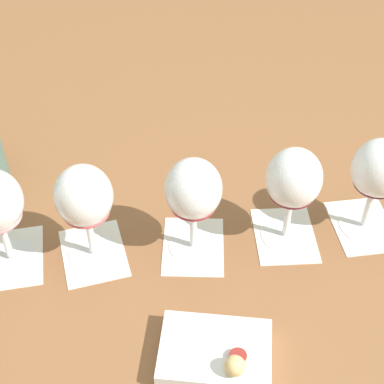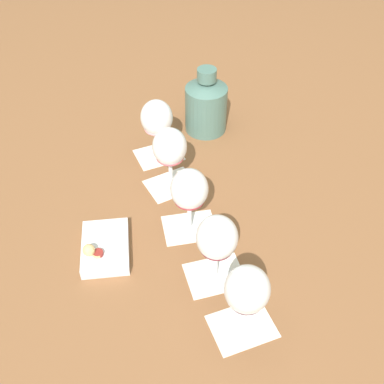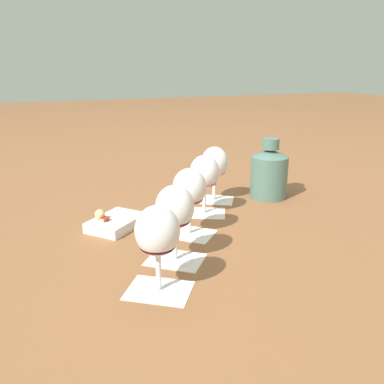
{
  "view_description": "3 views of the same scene",
  "coord_description": "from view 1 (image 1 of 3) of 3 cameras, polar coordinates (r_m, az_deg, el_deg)",
  "views": [
    {
      "loc": [
        -0.4,
        -0.43,
        0.66
      ],
      "look_at": [
        0.0,
        0.0,
        0.11
      ],
      "focal_mm": 55.0,
      "sensor_mm": 36.0,
      "label": 1
    },
    {
      "loc": [
        0.42,
        -0.59,
        0.8
      ],
      "look_at": [
        0.0,
        0.0,
        0.11
      ],
      "focal_mm": 45.0,
      "sensor_mm": 36.0,
      "label": 2
    },
    {
      "loc": [
        0.85,
        -0.34,
        0.39
      ],
      "look_at": [
        0.0,
        0.0,
        0.11
      ],
      "focal_mm": 38.0,
      "sensor_mm": 36.0,
      "label": 3
    }
  ],
  "objects": [
    {
      "name": "tasting_card_1",
      "position": [
        0.89,
        -9.52,
        -5.84
      ],
      "size": [
        0.13,
        0.14,
        0.0
      ],
      "color": "silver",
      "rests_on": "ground_plane"
    },
    {
      "name": "wine_glass_2",
      "position": [
        0.81,
        0.33,
        -0.04
      ],
      "size": [
        0.08,
        0.08,
        0.16
      ],
      "color": "white",
      "rests_on": "tasting_card_2"
    },
    {
      "name": "tasting_card_3",
      "position": [
        0.91,
        8.98,
        -4.15
      ],
      "size": [
        0.14,
        0.15,
        0.0
      ],
      "color": "silver",
      "rests_on": "ground_plane"
    },
    {
      "name": "tasting_card_4",
      "position": [
        0.95,
        16.24,
        -3.14
      ],
      "size": [
        0.14,
        0.15,
        0.0
      ],
      "color": "silver",
      "rests_on": "ground_plane"
    },
    {
      "name": "tasting_card_2",
      "position": [
        0.88,
        0.3,
        -5.13
      ],
      "size": [
        0.15,
        0.15,
        0.0
      ],
      "color": "silver",
      "rests_on": "ground_plane"
    },
    {
      "name": "tasting_card_0",
      "position": [
        0.91,
        -17.1,
        -6.12
      ],
      "size": [
        0.14,
        0.15,
        0.0
      ],
      "color": "silver",
      "rests_on": "ground_plane"
    },
    {
      "name": "wine_glass_1",
      "position": [
        0.81,
        -10.39,
        -0.81
      ],
      "size": [
        0.08,
        0.08,
        0.16
      ],
      "color": "white",
      "rests_on": "tasting_card_1"
    },
    {
      "name": "wine_glass_4",
      "position": [
        0.88,
        17.6,
        1.73
      ],
      "size": [
        0.08,
        0.08,
        0.16
      ],
      "color": "white",
      "rests_on": "tasting_card_4"
    },
    {
      "name": "wine_glass_3",
      "position": [
        0.83,
        9.78,
        0.88
      ],
      "size": [
        0.08,
        0.08,
        0.16
      ],
      "color": "white",
      "rests_on": "tasting_card_3"
    },
    {
      "name": "snack_dish",
      "position": [
        0.76,
        2.38,
        -15.4
      ],
      "size": [
        0.17,
        0.17,
        0.05
      ],
      "color": "silver",
      "rests_on": "ground_plane"
    },
    {
      "name": "ground_plane",
      "position": [
        0.89,
        -0.12,
        -5.12
      ],
      "size": [
        8.0,
        8.0,
        0.0
      ],
      "primitive_type": "plane",
      "color": "brown"
    }
  ]
}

